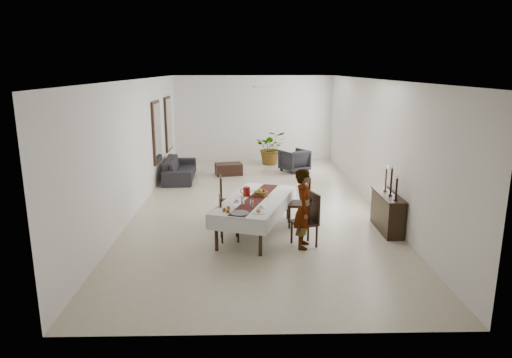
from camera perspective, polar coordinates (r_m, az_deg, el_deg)
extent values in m
cube|color=beige|center=(11.95, 0.17, -3.17)|extent=(6.00, 12.00, 0.00)
cube|color=white|center=(11.44, 0.18, 12.36)|extent=(6.00, 12.00, 0.02)
cube|color=white|center=(17.53, -0.33, 7.59)|extent=(6.00, 0.02, 3.20)
cube|color=white|center=(5.75, 1.70, -5.27)|extent=(6.00, 0.02, 3.20)
cube|color=white|center=(11.89, -14.47, 4.23)|extent=(0.02, 12.00, 3.20)
cube|color=white|center=(12.04, 14.64, 4.33)|extent=(0.02, 12.00, 3.20)
cube|color=black|center=(9.69, -0.04, -2.70)|extent=(1.72, 2.62, 0.05)
cylinder|color=black|center=(8.92, -4.98, -6.79)|extent=(0.09, 0.09, 0.71)
cylinder|color=black|center=(8.64, 0.55, -7.42)|extent=(0.09, 0.09, 0.71)
cylinder|color=black|center=(10.98, -0.50, -2.78)|extent=(0.09, 0.09, 0.71)
cylinder|color=black|center=(10.76, 4.03, -3.16)|extent=(0.09, 0.09, 0.71)
cube|color=white|center=(9.68, -0.04, -2.52)|extent=(1.95, 2.85, 0.01)
cube|color=white|center=(9.90, -3.32, -3.06)|extent=(0.83, 2.48, 0.30)
cube|color=white|center=(9.57, 3.35, -3.65)|extent=(0.83, 2.48, 0.30)
cube|color=white|center=(8.55, -2.60, -5.79)|extent=(1.14, 0.38, 0.30)
cube|color=white|center=(10.92, 1.95, -1.44)|extent=(1.14, 0.38, 0.30)
cube|color=#571E18|center=(9.68, -0.04, -2.48)|extent=(1.13, 2.51, 0.00)
cylinder|color=maroon|center=(9.86, -1.19, -1.57)|extent=(0.19, 0.19, 0.20)
torus|color=#9A0E0B|center=(9.89, -1.66, -1.53)|extent=(0.12, 0.06, 0.12)
cylinder|color=white|center=(9.02, -0.53, -3.14)|extent=(0.07, 0.07, 0.17)
cylinder|color=white|center=(9.18, -1.66, -2.85)|extent=(0.07, 0.07, 0.17)
cylinder|color=white|center=(9.03, 0.67, -3.49)|extent=(0.09, 0.09, 0.06)
cylinder|color=white|center=(9.04, 0.67, -3.64)|extent=(0.15, 0.15, 0.01)
cylinder|color=silver|center=(9.44, -2.43, -2.73)|extent=(0.09, 0.09, 0.06)
cylinder|color=white|center=(9.45, -2.43, -2.88)|extent=(0.15, 0.15, 0.01)
cylinder|color=white|center=(8.75, 0.31, -4.21)|extent=(0.24, 0.24, 0.02)
sphere|color=tan|center=(8.74, 0.31, -4.04)|extent=(0.09, 0.09, 0.09)
cylinder|color=silver|center=(9.08, -3.28, -3.56)|extent=(0.24, 0.24, 0.02)
cylinder|color=silver|center=(10.28, -0.86, -1.48)|extent=(0.24, 0.24, 0.02)
cylinder|color=#3C3B40|center=(8.71, -2.09, -4.29)|extent=(0.36, 0.36, 0.02)
cylinder|color=brown|center=(8.75, -3.54, -4.04)|extent=(0.06, 0.06, 0.08)
cylinder|color=brown|center=(8.84, -4.01, -3.86)|extent=(0.06, 0.06, 0.08)
cylinder|color=#963B15|center=(8.91, -3.48, -3.70)|extent=(0.06, 0.06, 0.08)
cylinder|color=brown|center=(9.88, 0.67, -1.84)|extent=(0.30, 0.30, 0.10)
sphere|color=#A01B10|center=(9.87, 0.87, -1.40)|extent=(0.09, 0.09, 0.09)
sphere|color=#537021|center=(9.90, 0.49, -1.36)|extent=(0.08, 0.08, 0.08)
sphere|color=yellow|center=(9.82, 0.58, -1.49)|extent=(0.08, 0.08, 0.08)
cube|color=black|center=(9.15, 6.06, -5.46)|extent=(0.58, 0.58, 0.05)
cylinder|color=black|center=(9.16, 7.58, -7.16)|extent=(0.06, 0.06, 0.45)
cylinder|color=black|center=(9.47, 6.54, -6.42)|extent=(0.06, 0.06, 0.45)
cylinder|color=black|center=(9.01, 5.47, -7.48)|extent=(0.06, 0.06, 0.45)
cylinder|color=black|center=(9.32, 4.48, -6.71)|extent=(0.06, 0.06, 0.45)
cube|color=black|center=(9.15, 7.27, -3.47)|extent=(0.19, 0.44, 0.58)
cube|color=black|center=(10.26, 5.30, -3.11)|extent=(0.51, 0.51, 0.06)
cylinder|color=black|center=(10.17, 6.47, -4.90)|extent=(0.05, 0.05, 0.48)
cylinder|color=black|center=(10.54, 6.29, -4.20)|extent=(0.05, 0.05, 0.48)
cylinder|color=black|center=(10.14, 4.21, -4.89)|extent=(0.05, 0.05, 0.48)
cylinder|color=black|center=(10.52, 4.11, -4.20)|extent=(0.05, 0.05, 0.48)
cube|color=black|center=(10.19, 6.59, -1.32)|extent=(0.07, 0.49, 0.62)
cube|color=black|center=(9.41, -3.34, -5.25)|extent=(0.44, 0.44, 0.05)
cylinder|color=black|center=(9.63, -4.37, -6.21)|extent=(0.04, 0.04, 0.39)
cylinder|color=black|center=(9.32, -4.25, -6.88)|extent=(0.04, 0.04, 0.39)
cylinder|color=black|center=(9.65, -2.43, -6.13)|extent=(0.04, 0.04, 0.39)
cylinder|color=black|center=(9.34, -2.25, -6.80)|extent=(0.04, 0.04, 0.39)
cube|color=black|center=(9.31, -4.48, -3.71)|extent=(0.08, 0.40, 0.51)
cube|color=black|center=(10.46, -3.23, -2.89)|extent=(0.50, 0.50, 0.05)
cylinder|color=black|center=(10.71, -4.28, -3.94)|extent=(0.05, 0.05, 0.46)
cylinder|color=black|center=(10.35, -4.21, -4.57)|extent=(0.05, 0.05, 0.46)
cylinder|color=black|center=(10.73, -2.25, -3.88)|extent=(0.05, 0.05, 0.46)
cylinder|color=black|center=(10.37, -2.11, -4.51)|extent=(0.05, 0.05, 0.46)
cube|color=black|center=(10.37, -4.42, -1.25)|extent=(0.08, 0.47, 0.59)
imported|color=gray|center=(8.98, 6.02, -3.72)|extent=(0.48, 0.64, 1.58)
cube|color=black|center=(10.36, 16.06, -4.09)|extent=(0.35, 1.33, 0.80)
cube|color=black|center=(10.25, 16.21, -1.90)|extent=(0.39, 1.38, 0.03)
cylinder|color=black|center=(9.80, 17.06, -2.51)|extent=(0.09, 0.09, 0.03)
cylinder|color=black|center=(9.74, 17.15, -1.19)|extent=(0.04, 0.04, 0.44)
cylinder|color=white|center=(9.68, 17.26, 0.28)|extent=(0.03, 0.03, 0.07)
cylinder|color=black|center=(10.12, 16.44, -1.95)|extent=(0.09, 0.09, 0.03)
cylinder|color=black|center=(10.05, 16.56, -0.30)|extent=(0.04, 0.04, 0.57)
cylinder|color=silver|center=(9.98, 16.68, 1.49)|extent=(0.03, 0.03, 0.07)
cylinder|color=black|center=(10.44, 15.87, -1.43)|extent=(0.09, 0.09, 0.03)
cylinder|color=black|center=(10.38, 15.96, -0.07)|extent=(0.04, 0.04, 0.49)
cylinder|color=white|center=(10.32, 16.06, 1.43)|extent=(0.03, 0.03, 0.07)
imported|color=#242126|center=(14.79, -9.50, 1.29)|extent=(1.01, 2.34, 0.67)
imported|color=#27252A|center=(15.69, 4.81, 2.32)|extent=(1.14, 1.15, 0.77)
cube|color=black|center=(15.20, -3.44, 1.24)|extent=(0.97, 0.74, 0.38)
imported|color=#345522|center=(16.83, 1.92, 3.97)|extent=(1.13, 0.99, 1.24)
cube|color=black|center=(14.01, -12.31, 5.73)|extent=(0.06, 1.05, 1.85)
cube|color=white|center=(14.01, -12.17, 5.74)|extent=(0.01, 0.90, 1.70)
cube|color=black|center=(16.06, -10.92, 6.78)|extent=(0.06, 1.05, 1.85)
cube|color=white|center=(16.06, -10.79, 6.79)|extent=(0.01, 0.90, 1.70)
cylinder|color=white|center=(14.44, -0.13, 12.25)|extent=(0.04, 0.04, 0.20)
cylinder|color=white|center=(14.44, -0.13, 11.45)|extent=(0.16, 0.16, 0.08)
cube|color=white|center=(14.79, -0.16, 11.51)|extent=(0.10, 0.55, 0.01)
cube|color=white|center=(14.09, -0.10, 11.40)|extent=(0.10, 0.55, 0.01)
cube|color=silver|center=(14.45, 1.28, 11.45)|extent=(0.55, 0.10, 0.01)
cube|color=white|center=(14.44, -1.55, 11.45)|extent=(0.55, 0.10, 0.01)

